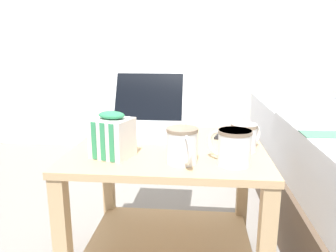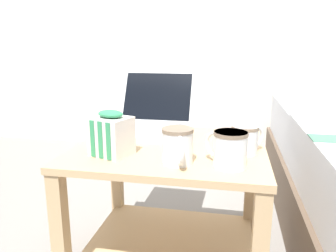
{
  "view_description": "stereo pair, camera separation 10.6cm",
  "coord_description": "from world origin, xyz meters",
  "px_view_note": "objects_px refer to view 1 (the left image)",
  "views": [
    {
      "loc": [
        0.1,
        -1.07,
        0.84
      ],
      "look_at": [
        0.0,
        -0.04,
        0.59
      ],
      "focal_mm": 35.0,
      "sensor_mm": 36.0,
      "label": 1
    },
    {
      "loc": [
        0.2,
        -1.05,
        0.84
      ],
      "look_at": [
        0.0,
        -0.04,
        0.59
      ],
      "focal_mm": 35.0,
      "sensor_mm": 36.0,
      "label": 2
    }
  ],
  "objects_px": {
    "laptop": "(145,120)",
    "cell_phone": "(228,134)",
    "mug_front_left": "(244,136)",
    "mug_mid_center": "(233,145)",
    "snack_bag": "(112,136)",
    "mug_front_right": "(182,144)"
  },
  "relations": [
    {
      "from": "laptop",
      "to": "cell_phone",
      "type": "height_order",
      "value": "laptop"
    },
    {
      "from": "laptop",
      "to": "mug_front_left",
      "type": "height_order",
      "value": "laptop"
    },
    {
      "from": "laptop",
      "to": "cell_phone",
      "type": "xyz_separation_m",
      "value": [
        0.33,
        -0.02,
        -0.04
      ]
    },
    {
      "from": "mug_mid_center",
      "to": "snack_bag",
      "type": "xyz_separation_m",
      "value": [
        -0.36,
        0.04,
        0.01
      ]
    },
    {
      "from": "laptop",
      "to": "mug_front_left",
      "type": "relative_size",
      "value": 3.31
    },
    {
      "from": "cell_phone",
      "to": "snack_bag",
      "type": "bearing_deg",
      "value": -142.65
    },
    {
      "from": "mug_front_right",
      "to": "snack_bag",
      "type": "bearing_deg",
      "value": 169.57
    },
    {
      "from": "mug_front_right",
      "to": "mug_mid_center",
      "type": "height_order",
      "value": "mug_front_right"
    },
    {
      "from": "mug_front_right",
      "to": "mug_mid_center",
      "type": "xyz_separation_m",
      "value": [
        0.15,
        0.0,
        -0.0
      ]
    },
    {
      "from": "mug_front_left",
      "to": "mug_front_right",
      "type": "xyz_separation_m",
      "value": [
        -0.19,
        -0.14,
        0.01
      ]
    },
    {
      "from": "snack_bag",
      "to": "cell_phone",
      "type": "bearing_deg",
      "value": 37.35
    },
    {
      "from": "mug_front_left",
      "to": "mug_front_right",
      "type": "distance_m",
      "value": 0.24
    },
    {
      "from": "laptop",
      "to": "mug_front_right",
      "type": "xyz_separation_m",
      "value": [
        0.17,
        -0.35,
        0.01
      ]
    },
    {
      "from": "mug_mid_center",
      "to": "snack_bag",
      "type": "distance_m",
      "value": 0.36
    },
    {
      "from": "laptop",
      "to": "snack_bag",
      "type": "bearing_deg",
      "value": -98.96
    },
    {
      "from": "laptop",
      "to": "snack_bag",
      "type": "height_order",
      "value": "laptop"
    },
    {
      "from": "cell_phone",
      "to": "mug_front_left",
      "type": "bearing_deg",
      "value": -79.43
    },
    {
      "from": "mug_mid_center",
      "to": "cell_phone",
      "type": "relative_size",
      "value": 0.73
    },
    {
      "from": "mug_mid_center",
      "to": "snack_bag",
      "type": "relative_size",
      "value": 0.88
    },
    {
      "from": "laptop",
      "to": "mug_mid_center",
      "type": "height_order",
      "value": "laptop"
    },
    {
      "from": "laptop",
      "to": "mug_front_left",
      "type": "bearing_deg",
      "value": -30.57
    },
    {
      "from": "mug_front_left",
      "to": "mug_mid_center",
      "type": "height_order",
      "value": "mug_mid_center"
    }
  ]
}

